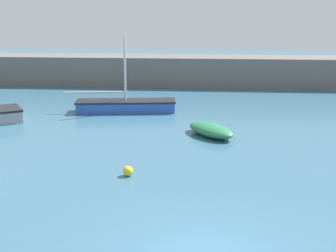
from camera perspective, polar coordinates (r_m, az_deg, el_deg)
harbor_breakwater at (r=38.53m, az=4.78°, el=6.71°), size 64.92×3.54×2.36m
rowboat_white_midwater at (r=23.44m, az=5.26°, el=-0.49°), size 2.96×3.25×0.61m
sailboat_twin_hulled at (r=28.84m, az=-5.19°, el=2.50°), size 6.85×2.33×4.57m
mooring_buoy_yellow at (r=18.00m, az=-4.91°, el=-5.49°), size 0.39×0.39×0.39m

